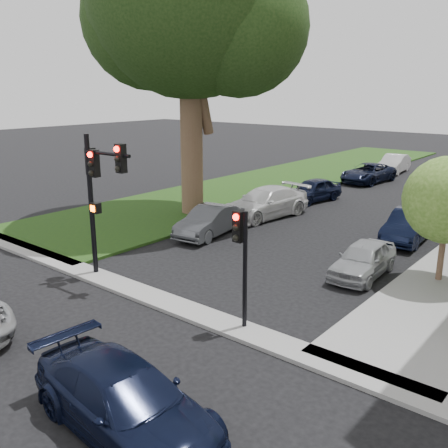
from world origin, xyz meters
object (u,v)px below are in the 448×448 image
Objects in this scene: car_parked_6 at (265,203)px; car_parked_8 at (368,173)px; car_parked_9 at (394,164)px; car_parked_5 at (210,221)px; car_parked_0 at (363,259)px; traffic_signal_main at (97,181)px; traffic_signal_secondary at (242,248)px; small_tree_a at (448,200)px; car_cross_far at (125,401)px; car_parked_1 at (409,226)px; car_parked_7 at (313,190)px.

car_parked_6 reaches higher than car_parked_8.
car_parked_8 is 1.11× the size of car_parked_9.
car_parked_0 is at bearing -11.30° from car_parked_5.
car_parked_5 is (-7.70, 0.37, 0.05)m from car_parked_0.
traffic_signal_secondary is (6.31, -0.04, -1.12)m from traffic_signal_main.
traffic_signal_secondary is (-3.28, -7.21, -0.56)m from small_tree_a.
car_parked_1 is (-0.23, 16.41, -0.00)m from car_cross_far.
car_parked_6 is at bearing 121.65° from traffic_signal_secondary.
car_parked_0 is at bearing -155.12° from small_tree_a.
traffic_signal_secondary is 11.60m from car_parked_1.
car_cross_far is 35.06m from car_parked_9.
traffic_signal_main reaches higher than traffic_signal_secondary.
small_tree_a is at bearing 21.81° from car_parked_0.
car_parked_7 is at bearing 144.82° from car_parked_1.
traffic_signal_main is 1.23× the size of car_parked_5.
car_parked_1 is 8.57m from car_parked_7.
traffic_signal_secondary reaches higher than car_parked_1.
small_tree_a is 5.47m from car_parked_1.
car_parked_9 is (-0.15, 5.34, 0.05)m from car_parked_8.
car_parked_9 reaches higher than car_parked_5.
traffic_signal_main is at bearing 179.63° from traffic_signal_secondary.
small_tree_a is 0.93× the size of car_cross_far.
car_parked_6 is at bearing 179.96° from car_parked_1.
traffic_signal_main reaches higher than small_tree_a.
car_parked_0 is at bearing -61.72° from car_parked_8.
traffic_signal_secondary is 0.85× the size of car_parked_7.
small_tree_a is at bearing 36.76° from traffic_signal_main.
car_cross_far is 16.41m from car_parked_1.
car_parked_0 is (7.24, 6.07, -2.90)m from traffic_signal_main.
car_parked_7 reaches higher than car_parked_1.
car_parked_5 is (-7.46, -4.96, -0.01)m from car_parked_1.
traffic_signal_secondary is at bearing 15.70° from car_cross_far.
small_tree_a reaches higher than traffic_signal_secondary.
car_parked_9 is (-0.06, 22.75, 0.05)m from car_parked_5.
car_parked_0 is (0.01, 11.08, -0.06)m from car_cross_far.
car_parked_5 is (-6.78, 6.48, -1.73)m from traffic_signal_secondary.
traffic_signal_secondary reaches higher than car_parked_8.
car_parked_1 is (6.99, 11.41, -2.85)m from traffic_signal_main.
traffic_signal_secondary reaches higher than car_cross_far.
traffic_signal_secondary reaches higher than car_parked_5.
car_parked_1 is 0.95× the size of car_parked_9.
car_parked_0 is at bearing -76.77° from car_parked_9.
car_cross_far is at bearing -55.84° from car_parked_6.
small_tree_a reaches higher than car_parked_6.
small_tree_a reaches higher than car_parked_8.
car_parked_8 is at bearing 110.12° from car_parked_0.
small_tree_a reaches higher than car_parked_7.
traffic_signal_main is 1.21× the size of car_parked_1.
car_parked_6 is (-10.01, 3.69, -2.20)m from small_tree_a.
car_parked_5 is at bearing -95.19° from car_parked_9.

